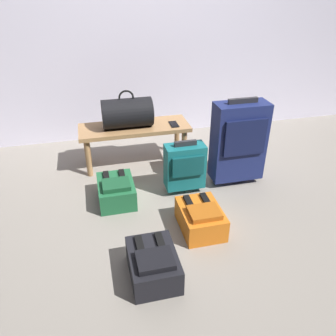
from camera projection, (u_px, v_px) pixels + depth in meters
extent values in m
plane|color=gray|center=(183.00, 214.00, 2.56)|extent=(6.60, 6.60, 0.00)
cube|color=#A87A4C|center=(134.00, 128.00, 3.08)|extent=(1.00, 0.36, 0.04)
cylinder|color=#A87A4C|center=(88.00, 158.00, 2.97)|extent=(0.05, 0.05, 0.35)
cylinder|color=#A87A4C|center=(184.00, 148.00, 3.15)|extent=(0.05, 0.05, 0.35)
cylinder|color=#A87A4C|center=(87.00, 146.00, 3.19)|extent=(0.05, 0.05, 0.35)
cylinder|color=#A87A4C|center=(177.00, 136.00, 3.37)|extent=(0.05, 0.05, 0.35)
cylinder|color=black|center=(127.00, 113.00, 2.99)|extent=(0.44, 0.26, 0.26)
torus|color=black|center=(126.00, 98.00, 2.92)|extent=(0.14, 0.02, 0.14)
cube|color=black|center=(174.00, 124.00, 3.09)|extent=(0.07, 0.14, 0.01)
cube|color=black|center=(174.00, 124.00, 3.09)|extent=(0.06, 0.13, 0.00)
cube|color=navy|center=(238.00, 141.00, 2.79)|extent=(0.44, 0.20, 0.66)
cube|color=#11183E|center=(245.00, 138.00, 2.66)|extent=(0.35, 0.02, 0.30)
cube|color=#262628|center=(243.00, 101.00, 2.62)|extent=(0.24, 0.03, 0.04)
cylinder|color=black|center=(215.00, 176.00, 3.00)|extent=(0.02, 0.05, 0.05)
cylinder|color=black|center=(247.00, 172.00, 3.06)|extent=(0.02, 0.05, 0.05)
cube|color=#14666B|center=(185.00, 166.00, 2.73)|extent=(0.32, 0.16, 0.37)
cube|color=#0E474A|center=(188.00, 167.00, 2.63)|extent=(0.26, 0.02, 0.17)
cube|color=#262628|center=(185.00, 143.00, 2.63)|extent=(0.18, 0.03, 0.04)
cylinder|color=black|center=(170.00, 186.00, 2.86)|extent=(0.02, 0.05, 0.05)
cylinder|color=black|center=(195.00, 183.00, 2.91)|extent=(0.02, 0.05, 0.05)
cube|color=#1E6038|center=(116.00, 191.00, 2.68)|extent=(0.28, 0.38, 0.17)
cube|color=#184D2C|center=(116.00, 185.00, 2.58)|extent=(0.21, 0.17, 0.04)
cube|color=black|center=(107.00, 178.00, 2.68)|extent=(0.04, 0.19, 0.02)
cube|color=black|center=(122.00, 176.00, 2.70)|extent=(0.04, 0.19, 0.02)
cube|color=orange|center=(200.00, 219.00, 2.38)|extent=(0.28, 0.38, 0.17)
cube|color=#AD5514|center=(204.00, 213.00, 2.28)|extent=(0.21, 0.17, 0.04)
cube|color=black|center=(190.00, 204.00, 2.38)|extent=(0.04, 0.19, 0.02)
cube|color=black|center=(206.00, 201.00, 2.40)|extent=(0.04, 0.19, 0.02)
cube|color=black|center=(153.00, 265.00, 2.01)|extent=(0.28, 0.38, 0.17)
cube|color=black|center=(155.00, 260.00, 1.90)|extent=(0.21, 0.17, 0.04)
cube|color=black|center=(140.00, 247.00, 2.00)|extent=(0.04, 0.19, 0.02)
cube|color=black|center=(161.00, 243.00, 2.03)|extent=(0.04, 0.19, 0.02)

